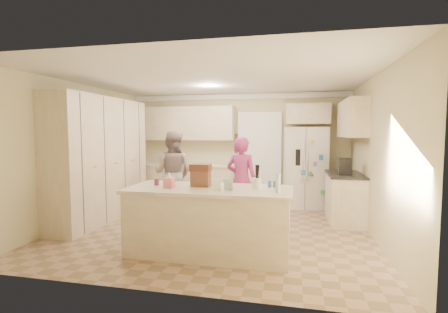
% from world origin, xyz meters
% --- Properties ---
extents(floor, '(5.20, 4.60, 0.02)m').
position_xyz_m(floor, '(0.00, 0.00, -0.01)').
color(floor, tan).
rests_on(floor, ground).
extents(ceiling, '(5.20, 4.60, 0.02)m').
position_xyz_m(ceiling, '(0.00, 0.00, 2.61)').
color(ceiling, white).
rests_on(ceiling, wall_back).
extents(wall_back, '(5.20, 0.02, 2.60)m').
position_xyz_m(wall_back, '(0.00, 2.31, 1.30)').
color(wall_back, beige).
rests_on(wall_back, ground).
extents(wall_front, '(5.20, 0.02, 2.60)m').
position_xyz_m(wall_front, '(0.00, -2.31, 1.30)').
color(wall_front, beige).
rests_on(wall_front, ground).
extents(wall_left, '(0.02, 4.60, 2.60)m').
position_xyz_m(wall_left, '(-2.61, 0.00, 1.30)').
color(wall_left, beige).
rests_on(wall_left, ground).
extents(wall_right, '(0.02, 4.60, 2.60)m').
position_xyz_m(wall_right, '(2.61, 0.00, 1.30)').
color(wall_right, beige).
rests_on(wall_right, ground).
extents(crown_back, '(5.20, 0.08, 0.12)m').
position_xyz_m(crown_back, '(0.00, 2.26, 2.53)').
color(crown_back, white).
rests_on(crown_back, wall_back).
extents(pantry_bank, '(0.60, 2.60, 2.35)m').
position_xyz_m(pantry_bank, '(-2.30, 0.20, 1.18)').
color(pantry_bank, '#F4E5C2').
rests_on(pantry_bank, floor).
extents(back_base_cab, '(2.20, 0.60, 0.88)m').
position_xyz_m(back_base_cab, '(-1.15, 2.00, 0.44)').
color(back_base_cab, '#F4E5C2').
rests_on(back_base_cab, floor).
extents(back_countertop, '(2.24, 0.63, 0.04)m').
position_xyz_m(back_countertop, '(-1.15, 1.99, 0.90)').
color(back_countertop, beige).
rests_on(back_countertop, back_base_cab).
extents(back_upper_cab, '(2.20, 0.35, 0.80)m').
position_xyz_m(back_upper_cab, '(-1.15, 2.12, 1.90)').
color(back_upper_cab, '#F4E5C2').
rests_on(back_upper_cab, wall_back).
extents(doorway_opening, '(0.90, 0.06, 2.10)m').
position_xyz_m(doorway_opening, '(0.55, 2.28, 1.05)').
color(doorway_opening, black).
rests_on(doorway_opening, floor).
extents(doorway_casing, '(1.02, 0.03, 2.22)m').
position_xyz_m(doorway_casing, '(0.55, 2.24, 1.05)').
color(doorway_casing, white).
rests_on(doorway_casing, floor).
extents(wall_frame_upper, '(0.15, 0.02, 0.20)m').
position_xyz_m(wall_frame_upper, '(0.02, 2.27, 1.55)').
color(wall_frame_upper, brown).
rests_on(wall_frame_upper, wall_back).
extents(wall_frame_lower, '(0.15, 0.02, 0.20)m').
position_xyz_m(wall_frame_lower, '(0.02, 2.27, 1.28)').
color(wall_frame_lower, brown).
rests_on(wall_frame_lower, wall_back).
extents(refrigerator, '(0.98, 0.81, 1.80)m').
position_xyz_m(refrigerator, '(1.59, 2.06, 0.90)').
color(refrigerator, white).
rests_on(refrigerator, floor).
extents(fridge_seam, '(0.02, 0.02, 1.78)m').
position_xyz_m(fridge_seam, '(1.59, 1.70, 0.90)').
color(fridge_seam, gray).
rests_on(fridge_seam, refrigerator).
extents(fridge_dispenser, '(0.22, 0.03, 0.35)m').
position_xyz_m(fridge_dispenser, '(1.37, 1.69, 1.15)').
color(fridge_dispenser, black).
rests_on(fridge_dispenser, refrigerator).
extents(fridge_handle_l, '(0.02, 0.02, 0.85)m').
position_xyz_m(fridge_handle_l, '(1.54, 1.69, 1.05)').
color(fridge_handle_l, silver).
rests_on(fridge_handle_l, refrigerator).
extents(fridge_handle_r, '(0.02, 0.02, 0.85)m').
position_xyz_m(fridge_handle_r, '(1.64, 1.69, 1.05)').
color(fridge_handle_r, silver).
rests_on(fridge_handle_r, refrigerator).
extents(over_fridge_cab, '(0.95, 0.35, 0.45)m').
position_xyz_m(over_fridge_cab, '(1.65, 2.12, 2.10)').
color(over_fridge_cab, '#F4E5C2').
rests_on(over_fridge_cab, wall_back).
extents(right_base_cab, '(0.60, 1.20, 0.88)m').
position_xyz_m(right_base_cab, '(2.30, 1.00, 0.44)').
color(right_base_cab, '#F4E5C2').
rests_on(right_base_cab, floor).
extents(right_countertop, '(0.63, 1.24, 0.04)m').
position_xyz_m(right_countertop, '(2.29, 1.00, 0.90)').
color(right_countertop, '#2D2B28').
rests_on(right_countertop, right_base_cab).
extents(right_upper_cab, '(0.35, 1.50, 0.70)m').
position_xyz_m(right_upper_cab, '(2.43, 1.20, 1.95)').
color(right_upper_cab, '#F4E5C2').
rests_on(right_upper_cab, wall_right).
extents(coffee_maker, '(0.22, 0.28, 0.30)m').
position_xyz_m(coffee_maker, '(2.25, 0.80, 1.07)').
color(coffee_maker, black).
rests_on(coffee_maker, right_countertop).
extents(island_base, '(2.20, 0.90, 0.88)m').
position_xyz_m(island_base, '(0.20, -1.10, 0.44)').
color(island_base, '#F4E5C2').
rests_on(island_base, floor).
extents(island_top, '(2.28, 0.96, 0.05)m').
position_xyz_m(island_top, '(0.20, -1.10, 0.90)').
color(island_top, beige).
rests_on(island_top, island_base).
extents(utensil_crock, '(0.13, 0.13, 0.15)m').
position_xyz_m(utensil_crock, '(0.85, -1.05, 1.00)').
color(utensil_crock, white).
rests_on(utensil_crock, island_top).
extents(tissue_box, '(0.13, 0.13, 0.14)m').
position_xyz_m(tissue_box, '(-0.35, -1.20, 1.00)').
color(tissue_box, pink).
rests_on(tissue_box, island_top).
extents(tissue_plume, '(0.08, 0.08, 0.08)m').
position_xyz_m(tissue_plume, '(-0.35, -1.20, 1.10)').
color(tissue_plume, white).
rests_on(tissue_plume, tissue_box).
extents(dollhouse_body, '(0.26, 0.18, 0.22)m').
position_xyz_m(dollhouse_body, '(0.05, -1.00, 1.04)').
color(dollhouse_body, brown).
rests_on(dollhouse_body, island_top).
extents(dollhouse_roof, '(0.28, 0.20, 0.10)m').
position_xyz_m(dollhouse_roof, '(0.05, -1.00, 1.20)').
color(dollhouse_roof, '#592D1E').
rests_on(dollhouse_roof, dollhouse_body).
extents(jam_jar, '(0.07, 0.07, 0.09)m').
position_xyz_m(jam_jar, '(-0.60, -1.05, 0.97)').
color(jam_jar, '#59263F').
rests_on(jam_jar, island_top).
extents(greeting_card_a, '(0.12, 0.06, 0.16)m').
position_xyz_m(greeting_card_a, '(0.35, -1.30, 1.01)').
color(greeting_card_a, white).
rests_on(greeting_card_a, island_top).
extents(greeting_card_b, '(0.12, 0.05, 0.16)m').
position_xyz_m(greeting_card_b, '(0.50, -1.25, 1.01)').
color(greeting_card_b, silver).
rests_on(greeting_card_b, island_top).
extents(water_bottle, '(0.07, 0.07, 0.24)m').
position_xyz_m(water_bottle, '(1.15, -1.25, 1.04)').
color(water_bottle, silver).
rests_on(water_bottle, island_top).
extents(shaker_salt, '(0.05, 0.05, 0.09)m').
position_xyz_m(shaker_salt, '(1.02, -0.88, 0.97)').
color(shaker_salt, '#30599C').
rests_on(shaker_salt, island_top).
extents(shaker_pepper, '(0.05, 0.05, 0.09)m').
position_xyz_m(shaker_pepper, '(1.09, -0.88, 0.97)').
color(shaker_pepper, '#30599C').
rests_on(shaker_pepper, island_top).
extents(teen_boy, '(0.88, 0.71, 1.72)m').
position_xyz_m(teen_boy, '(-1.05, 0.76, 0.86)').
color(teen_boy, gray).
rests_on(teen_boy, floor).
extents(teen_girl, '(0.67, 0.52, 1.62)m').
position_xyz_m(teen_girl, '(0.42, 0.39, 0.81)').
color(teen_girl, '#C73A7F').
rests_on(teen_girl, floor).
extents(fridge_magnets, '(0.76, 0.02, 1.44)m').
position_xyz_m(fridge_magnets, '(1.59, 1.69, 0.90)').
color(fridge_magnets, tan).
rests_on(fridge_magnets, refrigerator).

